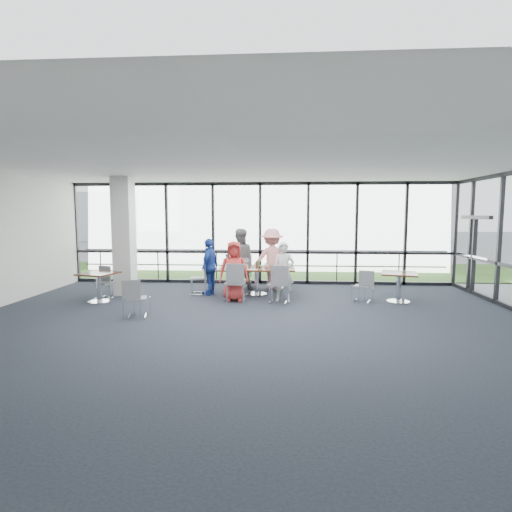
# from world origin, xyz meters

# --- Properties ---
(floor) EXTENTS (12.00, 10.00, 0.02)m
(floor) POSITION_xyz_m (0.00, 0.00, -0.01)
(floor) COLOR #1C202C
(floor) RESTS_ON ground
(ceiling) EXTENTS (12.00, 10.00, 0.04)m
(ceiling) POSITION_xyz_m (0.00, 0.00, 3.20)
(ceiling) COLOR white
(ceiling) RESTS_ON ground
(wall_front) EXTENTS (12.00, 0.10, 3.20)m
(wall_front) POSITION_xyz_m (0.00, -5.00, 1.60)
(wall_front) COLOR silver
(wall_front) RESTS_ON ground
(curtain_wall_back) EXTENTS (12.00, 0.10, 3.20)m
(curtain_wall_back) POSITION_xyz_m (0.00, 5.00, 1.60)
(curtain_wall_back) COLOR white
(curtain_wall_back) RESTS_ON ground
(exit_door) EXTENTS (0.12, 1.60, 2.10)m
(exit_door) POSITION_xyz_m (6.00, 3.75, 1.05)
(exit_door) COLOR black
(exit_door) RESTS_ON ground
(structural_column) EXTENTS (0.50, 0.50, 3.20)m
(structural_column) POSITION_xyz_m (-3.60, 3.00, 1.60)
(structural_column) COLOR silver
(structural_column) RESTS_ON ground
(apron) EXTENTS (80.00, 70.00, 0.02)m
(apron) POSITION_xyz_m (0.00, 10.00, -0.02)
(apron) COLOR slate
(apron) RESTS_ON ground
(grass_strip) EXTENTS (80.00, 5.00, 0.01)m
(grass_strip) POSITION_xyz_m (0.00, 8.00, 0.01)
(grass_strip) COLOR #28531D
(grass_strip) RESTS_ON ground
(hangar_main) EXTENTS (24.00, 10.00, 6.00)m
(hangar_main) POSITION_xyz_m (4.00, 32.00, 3.00)
(hangar_main) COLOR #BBBEC2
(hangar_main) RESTS_ON ground
(hangar_aux) EXTENTS (10.00, 6.00, 4.00)m
(hangar_aux) POSITION_xyz_m (-18.00, 28.00, 2.00)
(hangar_aux) COLOR #BBBEC2
(hangar_aux) RESTS_ON ground
(guard_rail) EXTENTS (12.00, 0.06, 0.06)m
(guard_rail) POSITION_xyz_m (0.00, 5.60, 0.50)
(guard_rail) COLOR #2D2D33
(guard_rail) RESTS_ON ground
(main_table) EXTENTS (2.07, 1.17, 0.75)m
(main_table) POSITION_xyz_m (0.01, 3.20, 0.64)
(main_table) COLOR #3E1E13
(main_table) RESTS_ON ground
(side_table_left) EXTENTS (0.98, 0.98, 0.75)m
(side_table_left) POSITION_xyz_m (-3.88, 1.98, 0.62)
(side_table_left) COLOR #3E1E13
(side_table_left) RESTS_ON ground
(side_table_right) EXTENTS (1.03, 1.03, 0.75)m
(side_table_right) POSITION_xyz_m (3.63, 2.49, 0.63)
(side_table_right) COLOR #3E1E13
(side_table_right) RESTS_ON ground
(diner_near_left) EXTENTS (0.80, 0.57, 1.53)m
(diner_near_left) POSITION_xyz_m (-0.52, 2.37, 0.77)
(diner_near_left) COLOR red
(diner_near_left) RESTS_ON ground
(diner_near_right) EXTENTS (0.60, 0.48, 1.50)m
(diner_near_right) POSITION_xyz_m (0.74, 2.42, 0.75)
(diner_near_right) COLOR silver
(diner_near_right) RESTS_ON ground
(diner_far_left) EXTENTS (0.90, 0.60, 1.78)m
(diner_far_left) POSITION_xyz_m (-0.55, 4.06, 0.89)
(diner_far_left) COLOR slate
(diner_far_left) RESTS_ON ground
(diner_far_right) EXTENTS (1.25, 0.83, 1.78)m
(diner_far_right) POSITION_xyz_m (0.40, 4.00, 0.89)
(diner_far_right) COLOR pink
(diner_far_right) RESTS_ON ground
(diner_end) EXTENTS (0.69, 1.00, 1.55)m
(diner_end) POSITION_xyz_m (-1.28, 3.15, 0.77)
(diner_end) COLOR #2143AA
(diner_end) RESTS_ON ground
(chair_main_nl) EXTENTS (0.52, 0.52, 0.97)m
(chair_main_nl) POSITION_xyz_m (-0.47, 2.25, 0.49)
(chair_main_nl) COLOR slate
(chair_main_nl) RESTS_ON ground
(chair_main_nr) EXTENTS (0.52, 0.52, 0.93)m
(chair_main_nr) POSITION_xyz_m (0.61, 2.23, 0.47)
(chair_main_nr) COLOR slate
(chair_main_nr) RESTS_ON ground
(chair_main_fl) EXTENTS (0.53, 0.53, 0.95)m
(chair_main_fl) POSITION_xyz_m (-0.49, 4.28, 0.47)
(chair_main_fl) COLOR slate
(chair_main_fl) RESTS_ON ground
(chair_main_fr) EXTENTS (0.55, 0.55, 0.94)m
(chair_main_fr) POSITION_xyz_m (0.53, 4.22, 0.47)
(chair_main_fr) COLOR slate
(chair_main_fr) RESTS_ON ground
(chair_main_end) EXTENTS (0.50, 0.50, 0.89)m
(chair_main_end) POSITION_xyz_m (-1.60, 3.16, 0.45)
(chair_main_end) COLOR slate
(chair_main_end) RESTS_ON ground
(chair_spare_la) EXTENTS (0.49, 0.49, 0.81)m
(chair_spare_la) POSITION_xyz_m (-2.41, 0.64, 0.40)
(chair_spare_la) COLOR slate
(chair_spare_la) RESTS_ON ground
(chair_spare_lb) EXTENTS (0.51, 0.51, 0.82)m
(chair_spare_lb) POSITION_xyz_m (-3.94, 2.42, 0.41)
(chair_spare_lb) COLOR slate
(chair_spare_lb) RESTS_ON ground
(chair_spare_r) EXTENTS (0.50, 0.50, 0.80)m
(chair_spare_r) POSITION_xyz_m (2.72, 2.47, 0.40)
(chair_spare_r) COLOR slate
(chair_spare_r) RESTS_ON ground
(plate_nl) EXTENTS (0.28, 0.28, 0.01)m
(plate_nl) POSITION_xyz_m (-0.58, 2.79, 0.76)
(plate_nl) COLOR white
(plate_nl) RESTS_ON main_table
(plate_nr) EXTENTS (0.24, 0.24, 0.01)m
(plate_nr) POSITION_xyz_m (0.58, 2.83, 0.76)
(plate_nr) COLOR white
(plate_nr) RESTS_ON main_table
(plate_fl) EXTENTS (0.27, 0.27, 0.01)m
(plate_fl) POSITION_xyz_m (-0.55, 3.60, 0.76)
(plate_fl) COLOR white
(plate_fl) RESTS_ON main_table
(plate_fr) EXTENTS (0.26, 0.26, 0.01)m
(plate_fr) POSITION_xyz_m (0.57, 3.58, 0.76)
(plate_fr) COLOR white
(plate_fr) RESTS_ON main_table
(plate_end) EXTENTS (0.28, 0.28, 0.01)m
(plate_end) POSITION_xyz_m (-0.87, 3.14, 0.76)
(plate_end) COLOR white
(plate_end) RESTS_ON main_table
(tumbler_a) EXTENTS (0.07, 0.07, 0.14)m
(tumbler_a) POSITION_xyz_m (-0.25, 2.96, 0.82)
(tumbler_a) COLOR white
(tumbler_a) RESTS_ON main_table
(tumbler_b) EXTENTS (0.07, 0.07, 0.15)m
(tumbler_b) POSITION_xyz_m (0.26, 3.01, 0.82)
(tumbler_b) COLOR white
(tumbler_b) RESTS_ON main_table
(tumbler_c) EXTENTS (0.07, 0.07, 0.14)m
(tumbler_c) POSITION_xyz_m (0.05, 3.45, 0.82)
(tumbler_c) COLOR white
(tumbler_c) RESTS_ON main_table
(tumbler_d) EXTENTS (0.07, 0.07, 0.14)m
(tumbler_d) POSITION_xyz_m (-0.70, 3.04, 0.82)
(tumbler_d) COLOR white
(tumbler_d) RESTS_ON main_table
(menu_a) EXTENTS (0.32, 0.22, 0.00)m
(menu_a) POSITION_xyz_m (-0.09, 2.77, 0.75)
(menu_a) COLOR beige
(menu_a) RESTS_ON main_table
(menu_b) EXTENTS (0.33, 0.31, 0.00)m
(menu_b) POSITION_xyz_m (0.84, 2.96, 0.75)
(menu_b) COLOR beige
(menu_b) RESTS_ON main_table
(menu_c) EXTENTS (0.38, 0.32, 0.00)m
(menu_c) POSITION_xyz_m (0.16, 3.64, 0.75)
(menu_c) COLOR beige
(menu_c) RESTS_ON main_table
(condiment_caddy) EXTENTS (0.10, 0.07, 0.04)m
(condiment_caddy) POSITION_xyz_m (0.04, 3.28, 0.77)
(condiment_caddy) COLOR black
(condiment_caddy) RESTS_ON main_table
(ketchup_bottle) EXTENTS (0.06, 0.06, 0.18)m
(ketchup_bottle) POSITION_xyz_m (0.01, 3.26, 0.84)
(ketchup_bottle) COLOR #A01018
(ketchup_bottle) RESTS_ON main_table
(green_bottle) EXTENTS (0.05, 0.05, 0.20)m
(green_bottle) POSITION_xyz_m (0.04, 3.24, 0.85)
(green_bottle) COLOR #1C803C
(green_bottle) RESTS_ON main_table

